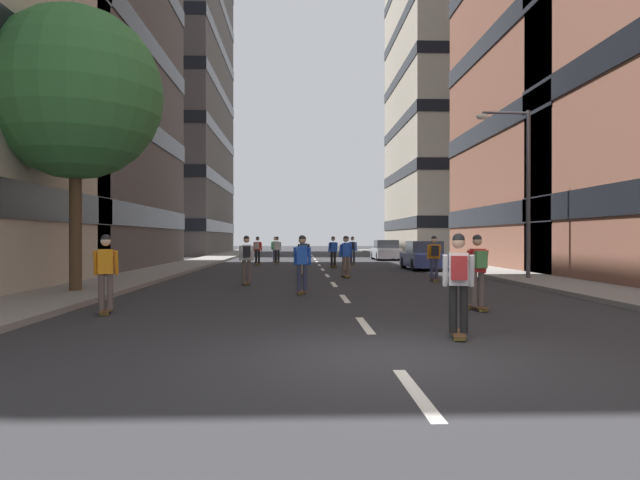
{
  "coord_description": "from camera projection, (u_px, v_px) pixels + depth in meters",
  "views": [
    {
      "loc": [
        -1.29,
        -8.44,
        1.71
      ],
      "look_at": [
        0.0,
        26.86,
        1.56
      ],
      "focal_mm": 33.2,
      "sensor_mm": 36.0,
      "label": 1
    }
  ],
  "objects": [
    {
      "name": "ground_plane",
      "position": [
        319.0,
        265.0,
        36.38
      ],
      "size": [
        167.47,
        167.47,
        0.0
      ],
      "primitive_type": "plane",
      "color": "#28282B"
    },
    {
      "name": "sidewalk_left",
      "position": [
        200.0,
        262.0,
        39.58
      ],
      "size": [
        2.72,
        76.76,
        0.14
      ],
      "primitive_type": "cube",
      "color": "gray",
      "rests_on": "ground_plane"
    },
    {
      "name": "sidewalk_right",
      "position": [
        434.0,
        262.0,
        40.15
      ],
      "size": [
        2.72,
        76.76,
        0.14
      ],
      "primitive_type": "cube",
      "color": "gray",
      "rests_on": "ground_plane"
    },
    {
      "name": "lane_markings",
      "position": [
        319.0,
        265.0,
        36.47
      ],
      "size": [
        0.16,
        62.2,
        0.01
      ],
      "color": "silver",
      "rests_on": "ground_plane"
    },
    {
      "name": "building_left_mid",
      "position": [
        36.0,
        9.0,
        31.98
      ],
      "size": [
        12.58,
        17.72,
        28.03
      ],
      "color": "#4C4744",
      "rests_on": "ground_plane"
    },
    {
      "name": "building_left_far",
      "position": [
        162.0,
        74.0,
        61.4
      ],
      "size": [
        12.58,
        21.72,
        37.33
      ],
      "color": "#4C4744",
      "rests_on": "ground_plane"
    },
    {
      "name": "building_right_far",
      "position": [
        457.0,
        106.0,
        62.54
      ],
      "size": [
        12.58,
        19.95,
        31.07
      ],
      "color": "#B2A893",
      "rests_on": "ground_plane"
    },
    {
      "name": "parked_car_near",
      "position": [
        424.0,
        257.0,
        31.31
      ],
      "size": [
        1.82,
        4.4,
        1.52
      ],
      "color": "navy",
      "rests_on": "ground_plane"
    },
    {
      "name": "parked_car_mid",
      "position": [
        386.0,
        251.0,
        44.83
      ],
      "size": [
        1.82,
        4.4,
        1.52
      ],
      "color": "#B2B7BF",
      "rests_on": "ground_plane"
    },
    {
      "name": "street_tree_near",
      "position": [
        75.0,
        94.0,
        17.51
      ],
      "size": [
        5.1,
        5.1,
        8.39
      ],
      "color": "#4C3823",
      "rests_on": "sidewalk_left"
    },
    {
      "name": "streetlamp_right",
      "position": [
        519.0,
        175.0,
        22.92
      ],
      "size": [
        2.13,
        0.3,
        6.5
      ],
      "color": "#3F3F44",
      "rests_on": "sidewalk_right"
    },
    {
      "name": "skater_0",
      "position": [
        257.0,
        249.0,
        36.95
      ],
      "size": [
        0.56,
        0.92,
        1.78
      ],
      "color": "brown",
      "rests_on": "ground_plane"
    },
    {
      "name": "skater_1",
      "position": [
        106.0,
        270.0,
        13.19
      ],
      "size": [
        0.57,
        0.92,
        1.78
      ],
      "color": "brown",
      "rests_on": "ground_plane"
    },
    {
      "name": "skater_2",
      "position": [
        304.0,
        253.0,
        26.25
      ],
      "size": [
        0.55,
        0.91,
        1.78
      ],
      "color": "brown",
      "rests_on": "ground_plane"
    },
    {
      "name": "skater_3",
      "position": [
        333.0,
        250.0,
        33.64
      ],
      "size": [
        0.57,
        0.92,
        1.78
      ],
      "color": "brown",
      "rests_on": "ground_plane"
    },
    {
      "name": "skater_4",
      "position": [
        302.0,
        261.0,
        17.88
      ],
      "size": [
        0.55,
        0.92,
        1.78
      ],
      "color": "brown",
      "rests_on": "ground_plane"
    },
    {
      "name": "skater_5",
      "position": [
        346.0,
        255.0,
        25.09
      ],
      "size": [
        0.56,
        0.92,
        1.78
      ],
      "color": "brown",
      "rests_on": "ground_plane"
    },
    {
      "name": "skater_6",
      "position": [
        459.0,
        278.0,
        10.0
      ],
      "size": [
        0.57,
        0.92,
        1.78
      ],
      "color": "brown",
      "rests_on": "ground_plane"
    },
    {
      "name": "skater_7",
      "position": [
        275.0,
        248.0,
        41.43
      ],
      "size": [
        0.54,
        0.91,
        1.78
      ],
      "color": "brown",
      "rests_on": "ground_plane"
    },
    {
      "name": "skater_8",
      "position": [
        347.0,
        251.0,
        30.57
      ],
      "size": [
        0.55,
        0.91,
        1.78
      ],
      "color": "brown",
      "rests_on": "ground_plane"
    },
    {
      "name": "skater_9",
      "position": [
        478.0,
        267.0,
        13.81
      ],
      "size": [
        0.56,
        0.92,
        1.78
      ],
      "color": "brown",
      "rests_on": "ground_plane"
    },
    {
      "name": "skater_10",
      "position": [
        434.0,
        255.0,
        22.99
      ],
      "size": [
        0.53,
        0.9,
        1.78
      ],
      "color": "brown",
      "rests_on": "ground_plane"
    },
    {
      "name": "skater_11",
      "position": [
        353.0,
        249.0,
        37.04
      ],
      "size": [
        0.56,
        0.92,
        1.78
      ],
      "color": "brown",
      "rests_on": "ground_plane"
    },
    {
      "name": "skater_12",
      "position": [
        247.0,
        257.0,
        21.33
      ],
      "size": [
        0.55,
        0.92,
        1.78
      ],
      "color": "brown",
      "rests_on": "ground_plane"
    },
    {
      "name": "skater_13",
      "position": [
        277.0,
        249.0,
        38.84
      ],
      "size": [
        0.55,
        0.92,
        1.78
      ],
      "color": "brown",
      "rests_on": "ground_plane"
    }
  ]
}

